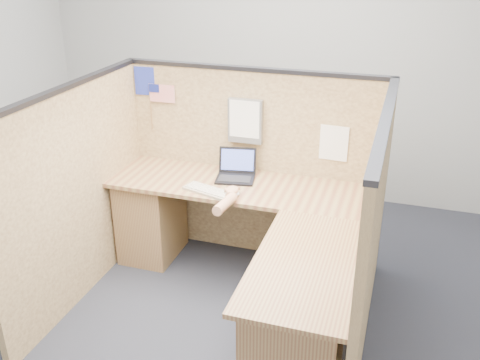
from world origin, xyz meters
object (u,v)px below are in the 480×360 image
(laptop, at_px, (237,171))
(keyboard, at_px, (209,191))
(mouse, at_px, (232,193))
(l_desk, at_px, (248,255))

(laptop, bearing_deg, keyboard, -118.21)
(laptop, xyz_separation_m, keyboard, (-0.11, -0.32, -0.04))
(keyboard, relative_size, mouse, 3.94)
(l_desk, height_order, mouse, mouse)
(mouse, bearing_deg, laptop, 101.79)
(l_desk, bearing_deg, mouse, 133.03)
(laptop, distance_m, mouse, 0.33)
(laptop, relative_size, keyboard, 0.76)
(laptop, height_order, keyboard, laptop)
(laptop, distance_m, keyboard, 0.34)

